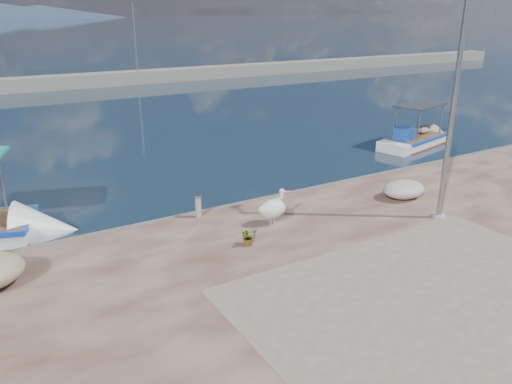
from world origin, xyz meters
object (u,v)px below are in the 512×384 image
object	(u,v)px
boat_right	(416,142)
lamp_post	(451,115)
bollard_near	(198,205)
pelican	(274,208)

from	to	relation	value
boat_right	lamp_post	size ratio (longest dim) A/B	0.79
boat_right	bollard_near	size ratio (longest dim) A/B	7.24
boat_right	pelican	size ratio (longest dim) A/B	4.82
pelican	lamp_post	size ratio (longest dim) A/B	0.16
pelican	lamp_post	xyz separation A→B (m)	(4.82, -2.23, 2.77)
lamp_post	bollard_near	world-z (taller)	lamp_post
boat_right	lamp_post	xyz separation A→B (m)	(-7.93, -8.12, 3.60)
pelican	boat_right	bearing A→B (deg)	29.26
pelican	bollard_near	world-z (taller)	pelican
boat_right	bollard_near	xyz separation A→B (m)	(-14.50, -4.21, 0.72)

